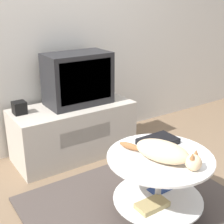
% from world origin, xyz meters
% --- Properties ---
extents(ground_plane, '(12.00, 12.00, 0.00)m').
position_xyz_m(ground_plane, '(0.00, 0.00, 0.00)').
color(ground_plane, '#7F664C').
extents(wall_back, '(8.00, 0.05, 2.60)m').
position_xyz_m(wall_back, '(0.00, 1.46, 1.30)').
color(wall_back, silver).
rests_on(wall_back, ground_plane).
extents(rug, '(1.55, 1.45, 0.02)m').
position_xyz_m(rug, '(0.00, 0.00, 0.01)').
color(rug, '#4C423D').
rests_on(rug, ground_plane).
extents(tv_stand, '(1.18, 0.52, 0.52)m').
position_xyz_m(tv_stand, '(0.02, 1.12, 0.26)').
color(tv_stand, beige).
rests_on(tv_stand, ground_plane).
extents(tv, '(0.62, 0.35, 0.50)m').
position_xyz_m(tv, '(0.10, 1.15, 0.77)').
color(tv, '#232326').
rests_on(tv, tv_stand).
extents(speaker, '(0.11, 0.11, 0.11)m').
position_xyz_m(speaker, '(-0.48, 1.19, 0.58)').
color(speaker, black).
rests_on(speaker, tv_stand).
extents(coffee_table, '(0.73, 0.73, 0.48)m').
position_xyz_m(coffee_table, '(0.07, -0.08, 0.33)').
color(coffee_table, '#B2B2B7').
rests_on(coffee_table, rug).
extents(dvd_box, '(0.28, 0.19, 0.04)m').
position_xyz_m(dvd_box, '(0.18, 0.07, 0.52)').
color(dvd_box, black).
rests_on(dvd_box, coffee_table).
extents(cat, '(0.32, 0.58, 0.13)m').
position_xyz_m(cat, '(0.05, -0.14, 0.56)').
color(cat, beige).
rests_on(cat, coffee_table).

